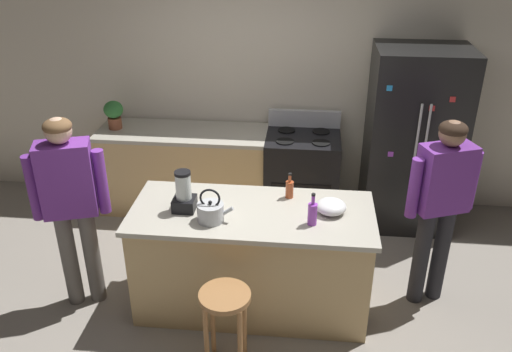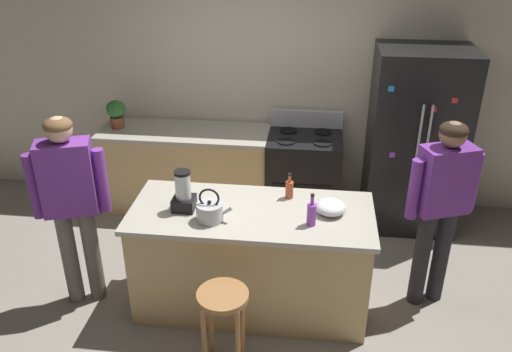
% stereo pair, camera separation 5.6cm
% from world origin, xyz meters
% --- Properties ---
extents(ground_plane, '(14.00, 14.00, 0.00)m').
position_xyz_m(ground_plane, '(0.00, 0.00, 0.00)').
color(ground_plane, gray).
extents(back_wall, '(8.00, 0.10, 2.70)m').
position_xyz_m(back_wall, '(0.00, 1.95, 1.35)').
color(back_wall, beige).
rests_on(back_wall, ground_plane).
extents(kitchen_island, '(1.89, 0.82, 0.90)m').
position_xyz_m(kitchen_island, '(0.00, 0.00, 0.45)').
color(kitchen_island, tan).
rests_on(kitchen_island, ground_plane).
extents(back_counter_run, '(2.00, 0.64, 0.90)m').
position_xyz_m(back_counter_run, '(-0.80, 1.55, 0.45)').
color(back_counter_run, tan).
rests_on(back_counter_run, ground_plane).
extents(refrigerator, '(0.90, 0.73, 1.84)m').
position_xyz_m(refrigerator, '(1.45, 1.50, 0.92)').
color(refrigerator, black).
rests_on(refrigerator, ground_plane).
extents(stove_range, '(0.76, 0.65, 1.08)m').
position_xyz_m(stove_range, '(0.36, 1.52, 0.46)').
color(stove_range, black).
rests_on(stove_range, ground_plane).
extents(person_by_island_left, '(0.59, 0.33, 1.65)m').
position_xyz_m(person_by_island_left, '(-1.40, -0.10, 1.00)').
color(person_by_island_left, '#66605B').
rests_on(person_by_island_left, ground_plane).
extents(person_by_sink_right, '(0.58, 0.35, 1.62)m').
position_xyz_m(person_by_sink_right, '(1.46, 0.23, 0.98)').
color(person_by_sink_right, '#26262B').
rests_on(person_by_sink_right, ground_plane).
extents(bar_stool, '(0.36, 0.36, 0.65)m').
position_xyz_m(bar_stool, '(-0.11, -0.69, 0.51)').
color(bar_stool, '#9E6B3D').
rests_on(bar_stool, ground_plane).
extents(potted_plant, '(0.20, 0.20, 0.30)m').
position_xyz_m(potted_plant, '(-1.62, 1.55, 1.07)').
color(potted_plant, brown).
rests_on(potted_plant, back_counter_run).
extents(blender_appliance, '(0.17, 0.17, 0.33)m').
position_xyz_m(blender_appliance, '(-0.52, -0.03, 1.04)').
color(blender_appliance, black).
rests_on(blender_appliance, kitchen_island).
extents(bottle_soda, '(0.07, 0.07, 0.26)m').
position_xyz_m(bottle_soda, '(0.46, -0.14, 1.00)').
color(bottle_soda, purple).
rests_on(bottle_soda, kitchen_island).
extents(bottle_cooking_sauce, '(0.06, 0.06, 0.22)m').
position_xyz_m(bottle_cooking_sauce, '(0.28, 0.24, 0.98)').
color(bottle_cooking_sauce, '#B24C26').
rests_on(bottle_cooking_sauce, kitchen_island).
extents(mixing_bowl, '(0.24, 0.24, 0.11)m').
position_xyz_m(mixing_bowl, '(0.60, 0.04, 0.95)').
color(mixing_bowl, white).
rests_on(mixing_bowl, kitchen_island).
extents(tea_kettle, '(0.28, 0.20, 0.27)m').
position_xyz_m(tea_kettle, '(-0.29, -0.17, 0.98)').
color(tea_kettle, '#B7BABF').
rests_on(tea_kettle, kitchen_island).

